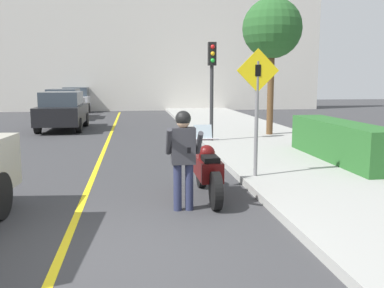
% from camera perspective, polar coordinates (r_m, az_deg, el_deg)
% --- Properties ---
extents(ground_plane, '(80.00, 80.00, 0.00)m').
position_cam_1_polar(ground_plane, '(5.72, -11.12, -14.32)').
color(ground_plane, '#38383A').
extents(sidewalk_curb, '(4.40, 44.00, 0.15)m').
position_cam_1_polar(sidewalk_curb, '(10.49, 17.52, -3.54)').
color(sidewalk_curb, '#9E9E99').
rests_on(sidewalk_curb, ground).
extents(road_center_line, '(0.12, 36.00, 0.01)m').
position_cam_1_polar(road_center_line, '(11.51, -12.40, -2.65)').
color(road_center_line, yellow).
rests_on(road_center_line, ground).
extents(building_backdrop, '(28.00, 1.20, 8.89)m').
position_cam_1_polar(building_backdrop, '(31.34, -8.59, 12.60)').
color(building_backdrop, beige).
rests_on(building_backdrop, ground).
extents(motorcycle, '(0.62, 2.24, 1.32)m').
position_cam_1_polar(motorcycle, '(8.06, 2.12, -3.55)').
color(motorcycle, black).
rests_on(motorcycle, ground).
extents(person_biker, '(0.59, 0.47, 1.70)m').
position_cam_1_polar(person_biker, '(7.15, -1.17, -0.83)').
color(person_biker, '#282D4C').
rests_on(person_biker, ground).
extents(crossing_sign, '(0.91, 0.08, 2.69)m').
position_cam_1_polar(crossing_sign, '(9.12, 8.66, 5.77)').
color(crossing_sign, slate).
rests_on(crossing_sign, sidewalk_curb).
extents(traffic_light, '(0.26, 0.30, 3.27)m').
position_cam_1_polar(traffic_light, '(14.43, 2.67, 9.54)').
color(traffic_light, '#2D2D30').
rests_on(traffic_light, sidewalk_curb).
extents(hedge_row, '(0.90, 4.39, 0.98)m').
position_cam_1_polar(hedge_row, '(11.62, 19.15, 0.38)').
color(hedge_row, '#286028').
rests_on(hedge_row, sidewalk_curb).
extents(street_tree, '(2.19, 2.19, 5.01)m').
position_cam_1_polar(street_tree, '(16.46, 10.64, 14.80)').
color(street_tree, brown).
rests_on(street_tree, sidewalk_curb).
extents(parked_car_black, '(1.88, 4.20, 1.68)m').
position_cam_1_polar(parked_car_black, '(19.70, -16.86, 4.29)').
color(parked_car_black, black).
rests_on(parked_car_black, ground).
extents(parked_car_grey, '(1.88, 4.20, 1.68)m').
position_cam_1_polar(parked_car_grey, '(25.44, -16.66, 5.20)').
color(parked_car_grey, black).
rests_on(parked_car_grey, ground).
extents(parked_car_silver, '(1.88, 4.20, 1.68)m').
position_cam_1_polar(parked_car_silver, '(30.88, -15.04, 5.80)').
color(parked_car_silver, black).
rests_on(parked_car_silver, ground).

